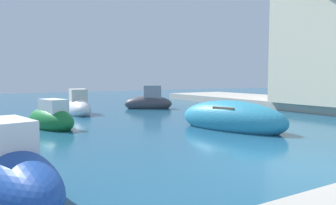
# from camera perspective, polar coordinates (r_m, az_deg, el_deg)

# --- Properties ---
(ground) EXTENTS (80.00, 80.00, 0.00)m
(ground) POSITION_cam_1_polar(r_m,az_deg,el_deg) (8.37, 21.66, -10.29)
(ground) COLOR #1E5170
(moored_boat_0) EXTENTS (1.95, 3.22, 1.43)m
(moored_boat_0) POSITION_cam_1_polar(r_m,az_deg,el_deg) (14.32, -19.46, -2.68)
(moored_boat_0) COLOR #197233
(moored_boat_0) RESTS_ON ground
(moored_boat_1) EXTENTS (1.71, 3.39, 1.64)m
(moored_boat_1) POSITION_cam_1_polar(r_m,az_deg,el_deg) (19.15, -15.08, -0.66)
(moored_boat_1) COLOR white
(moored_boat_1) RESTS_ON ground
(moored_boat_2) EXTENTS (2.87, 4.92, 1.48)m
(moored_boat_2) POSITION_cam_1_polar(r_m,az_deg,el_deg) (13.37, 10.85, -2.81)
(moored_boat_2) COLOR teal
(moored_boat_2) RESTS_ON ground
(moored_boat_6) EXTENTS (1.86, 3.64, 1.58)m
(moored_boat_6) POSITION_cam_1_polar(r_m,az_deg,el_deg) (6.54, -25.52, -11.01)
(moored_boat_6) COLOR #1E479E
(moored_boat_6) RESTS_ON ground
(moored_boat_8) EXTENTS (3.31, 2.42, 1.76)m
(moored_boat_8) POSITION_cam_1_polar(r_m,az_deg,el_deg) (21.78, -3.29, 0.07)
(moored_boat_8) COLOR #3F3F47
(moored_boat_8) RESTS_ON ground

